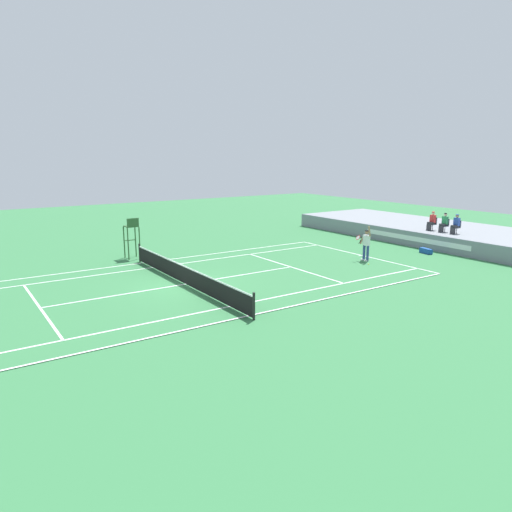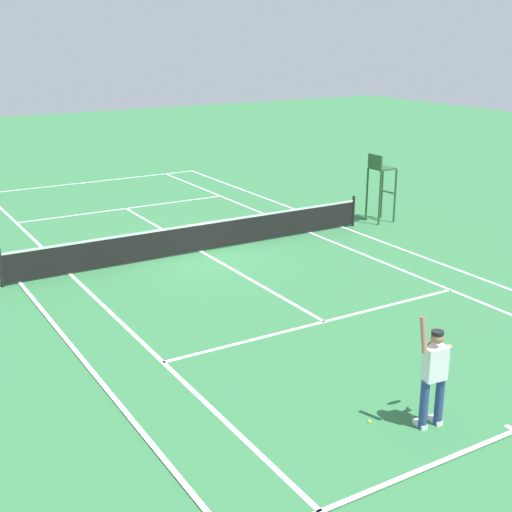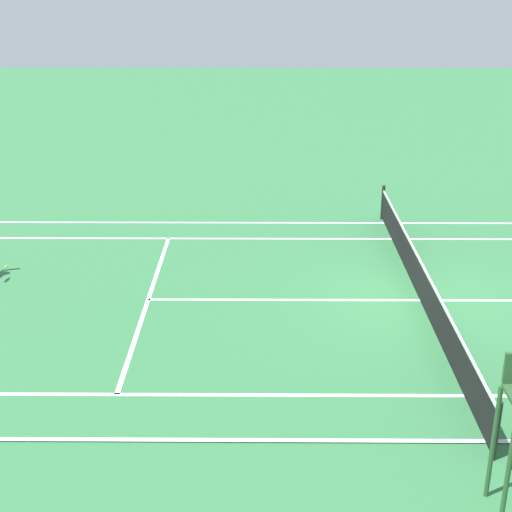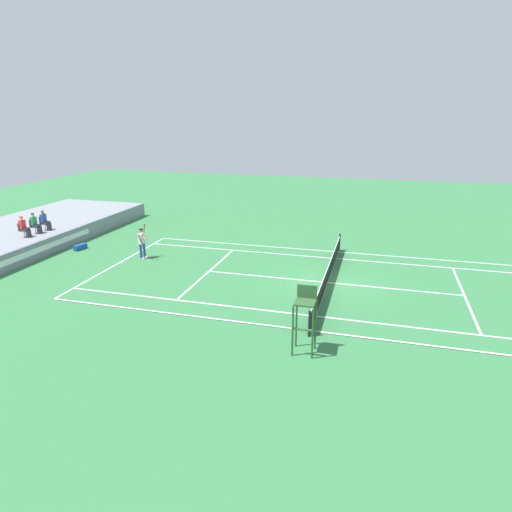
# 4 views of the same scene
# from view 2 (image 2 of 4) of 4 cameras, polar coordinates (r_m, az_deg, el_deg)

# --- Properties ---
(ground_plane) EXTENTS (80.00, 80.00, 0.00)m
(ground_plane) POSITION_cam_2_polar(r_m,az_deg,el_deg) (21.76, -4.47, 0.31)
(ground_plane) COLOR #337542
(court) EXTENTS (11.08, 23.88, 0.03)m
(court) POSITION_cam_2_polar(r_m,az_deg,el_deg) (21.75, -4.47, 0.34)
(court) COLOR #337542
(court) RESTS_ON ground
(net) EXTENTS (11.98, 0.10, 1.07)m
(net) POSITION_cam_2_polar(r_m,az_deg,el_deg) (21.60, -4.50, 1.63)
(net) COLOR black
(net) RESTS_ON ground
(tennis_player) EXTENTS (0.80, 0.62, 2.08)m
(tennis_player) POSITION_cam_2_polar(r_m,az_deg,el_deg) (12.39, 14.24, -9.35)
(tennis_player) COLOR navy
(tennis_player) RESTS_ON ground
(tennis_ball) EXTENTS (0.07, 0.07, 0.07)m
(tennis_ball) POSITION_cam_2_polar(r_m,az_deg,el_deg) (12.73, 9.21, -13.15)
(tennis_ball) COLOR #D1E533
(tennis_ball) RESTS_ON ground
(umpire_chair) EXTENTS (0.77, 0.77, 2.44)m
(umpire_chair) POSITION_cam_2_polar(r_m,az_deg,el_deg) (25.23, 10.07, 6.20)
(umpire_chair) COLOR #2D562D
(umpire_chair) RESTS_ON ground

